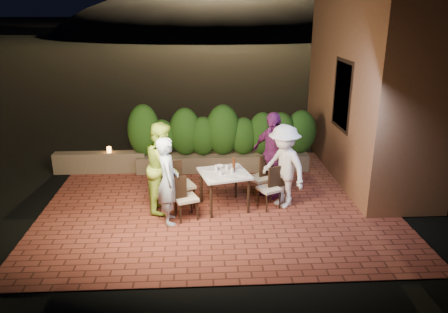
{
  "coord_description": "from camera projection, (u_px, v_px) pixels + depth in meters",
  "views": [
    {
      "loc": [
        -0.34,
        -7.87,
        3.82
      ],
      "look_at": [
        0.11,
        0.23,
        1.05
      ],
      "focal_mm": 35.0,
      "sensor_mm": 36.0,
      "label": 1
    }
  ],
  "objects": [
    {
      "name": "hill",
      "position": [
        215.0,
        62.0,
        66.78
      ],
      "size": [
        52.0,
        40.0,
        22.0
      ],
      "primitive_type": "ellipsoid",
      "color": "black",
      "rests_on": "ground"
    },
    {
      "name": "glass_ne",
      "position": [
        232.0,
        171.0,
        8.53
      ],
      "size": [
        0.06,
        0.06,
        0.11
      ],
      "primitive_type": "cylinder",
      "color": "silver",
      "rests_on": "dining_table"
    },
    {
      "name": "plate_front",
      "position": [
        231.0,
        177.0,
        8.33
      ],
      "size": [
        0.22,
        0.22,
        0.01
      ],
      "primitive_type": "cylinder",
      "color": "white",
      "rests_on": "dining_table"
    },
    {
      "name": "beer_bottle",
      "position": [
        234.0,
        164.0,
        8.63
      ],
      "size": [
        0.06,
        0.06,
        0.3
      ],
      "primitive_type": null,
      "color": "#481F0C",
      "rests_on": "dining_table"
    },
    {
      "name": "bowl",
      "position": [
        219.0,
        167.0,
        8.84
      ],
      "size": [
        0.24,
        0.24,
        0.04
      ],
      "primitive_type": "imported",
      "rotation": [
        0.0,
        0.0,
        0.54
      ],
      "color": "white",
      "rests_on": "dining_table"
    },
    {
      "name": "chair_left_back",
      "position": [
        181.0,
        184.0,
        8.66
      ],
      "size": [
        0.61,
        0.61,
        1.01
      ],
      "primitive_type": null,
      "rotation": [
        0.0,
        0.0,
        0.4
      ],
      "color": "black",
      "rests_on": "ground"
    },
    {
      "name": "building_wall",
      "position": [
        372.0,
        69.0,
        9.96
      ],
      "size": [
        1.6,
        5.0,
        5.0
      ],
      "primitive_type": "cube",
      "color": "brown",
      "rests_on": "ground"
    },
    {
      "name": "plate_centre",
      "position": [
        224.0,
        173.0,
        8.53
      ],
      "size": [
        0.24,
        0.24,
        0.01
      ],
      "primitive_type": "cylinder",
      "color": "white",
      "rests_on": "dining_table"
    },
    {
      "name": "ground",
      "position": [
        219.0,
        211.0,
        8.7
      ],
      "size": [
        400.0,
        400.0,
        0.0
      ],
      "primitive_type": "plane",
      "color": "black",
      "rests_on": "ground"
    },
    {
      "name": "glass_nw",
      "position": [
        221.0,
        173.0,
        8.4
      ],
      "size": [
        0.06,
        0.06,
        0.11
      ],
      "primitive_type": "cylinder",
      "color": "silver",
      "rests_on": "dining_table"
    },
    {
      "name": "chair_right_front",
      "position": [
        269.0,
        188.0,
        8.68
      ],
      "size": [
        0.53,
        0.53,
        0.85
      ],
      "primitive_type": null,
      "rotation": [
        0.0,
        0.0,
        3.6
      ],
      "color": "black",
      "rests_on": "ground"
    },
    {
      "name": "plate_sw",
      "position": [
        209.0,
        170.0,
        8.69
      ],
      "size": [
        0.19,
        0.19,
        0.01
      ],
      "primitive_type": "cylinder",
      "color": "white",
      "rests_on": "dining_table"
    },
    {
      "name": "plate_nw",
      "position": [
        213.0,
        179.0,
        8.26
      ],
      "size": [
        0.2,
        0.2,
        0.01
      ],
      "primitive_type": "cylinder",
      "color": "white",
      "rests_on": "dining_table"
    },
    {
      "name": "diner_green",
      "position": [
        163.0,
        167.0,
        8.48
      ],
      "size": [
        0.8,
        0.96,
        1.78
      ],
      "primitive_type": "imported",
      "rotation": [
        0.0,
        0.0,
        1.42
      ],
      "color": "#A9D442",
      "rests_on": "ground"
    },
    {
      "name": "plate_se",
      "position": [
        236.0,
        167.0,
        8.83
      ],
      "size": [
        0.25,
        0.25,
        0.01
      ],
      "primitive_type": "cylinder",
      "color": "white",
      "rests_on": "dining_table"
    },
    {
      "name": "window_pane",
      "position": [
        343.0,
        95.0,
        9.61
      ],
      "size": [
        0.08,
        1.0,
        1.4
      ],
      "primitive_type": "cube",
      "color": "black",
      "rests_on": "building_wall"
    },
    {
      "name": "glass_sw",
      "position": [
        216.0,
        168.0,
        8.65
      ],
      "size": [
        0.07,
        0.07,
        0.12
      ],
      "primitive_type": "cylinder",
      "color": "silver",
      "rests_on": "dining_table"
    },
    {
      "name": "plate_ne",
      "position": [
        242.0,
        174.0,
        8.48
      ],
      "size": [
        0.22,
        0.22,
        0.01
      ],
      "primitive_type": "cylinder",
      "color": "white",
      "rests_on": "dining_table"
    },
    {
      "name": "glass_se",
      "position": [
        227.0,
        167.0,
        8.72
      ],
      "size": [
        0.06,
        0.06,
        0.1
      ],
      "primitive_type": "cylinder",
      "color": "silver",
      "rests_on": "dining_table"
    },
    {
      "name": "diner_white",
      "position": [
        284.0,
        166.0,
        8.63
      ],
      "size": [
        1.12,
        1.26,
        1.69
      ],
      "primitive_type": "imported",
      "rotation": [
        0.0,
        0.0,
        -0.99
      ],
      "color": "white",
      "rests_on": "ground"
    },
    {
      "name": "diner_purple",
      "position": [
        272.0,
        155.0,
        9.1
      ],
      "size": [
        0.99,
        1.13,
        1.83
      ],
      "primitive_type": "imported",
      "rotation": [
        0.0,
        0.0,
        -0.94
      ],
      "color": "#6A2364",
      "rests_on": "ground"
    },
    {
      "name": "hedge",
      "position": [
        223.0,
        133.0,
        10.57
      ],
      "size": [
        4.0,
        0.7,
        1.1
      ],
      "primitive_type": null,
      "color": "#1C4111",
      "rests_on": "planter"
    },
    {
      "name": "parapet",
      "position": [
        100.0,
        162.0,
        10.63
      ],
      "size": [
        2.2,
        0.3,
        0.5
      ],
      "primitive_type": "cube",
      "color": "brown",
      "rests_on": "ground"
    },
    {
      "name": "chair_left_front",
      "position": [
        186.0,
        197.0,
        8.21
      ],
      "size": [
        0.52,
        0.52,
        0.88
      ],
      "primitive_type": null,
      "rotation": [
        0.0,
        0.0,
        0.35
      ],
      "color": "black",
      "rests_on": "ground"
    },
    {
      "name": "window_frame",
      "position": [
        343.0,
        95.0,
        9.61
      ],
      "size": [
        0.06,
        1.15,
        1.55
      ],
      "primitive_type": "cube",
      "color": "black",
      "rests_on": "building_wall"
    },
    {
      "name": "parapet_lamp",
      "position": [
        109.0,
        150.0,
        10.54
      ],
      "size": [
        0.1,
        0.1,
        0.14
      ],
      "primitive_type": "cylinder",
      "color": "orange",
      "rests_on": "parapet"
    },
    {
      "name": "terrace_floor",
      "position": [
        218.0,
        203.0,
        9.19
      ],
      "size": [
        7.0,
        6.0,
        0.15
      ],
      "primitive_type": "cube",
      "color": "brown",
      "rests_on": "ground"
    },
    {
      "name": "diner_blue",
      "position": [
        168.0,
        181.0,
        7.95
      ],
      "size": [
        0.49,
        0.66,
        1.66
      ],
      "primitive_type": "imported",
      "rotation": [
        0.0,
        0.0,
        1.74
      ],
      "color": "#ACC5DD",
      "rests_on": "ground"
    },
    {
      "name": "planter",
      "position": [
        223.0,
        162.0,
        10.81
      ],
      "size": [
        4.2,
        0.55,
        0.4
      ],
      "primitive_type": "cube",
      "color": "brown",
      "rests_on": "ground"
    },
    {
      "name": "dining_table",
      "position": [
        224.0,
        190.0,
        8.69
      ],
      "size": [
        1.1,
        1.1,
        0.75
      ],
      "primitive_type": null,
      "rotation": [
        0.0,
        0.0,
        0.24
      ],
      "color": "white",
      "rests_on": "ground"
    },
    {
      "name": "chair_right_back",
      "position": [
        260.0,
        177.0,
        9.15
      ],
      "size": [
        0.57,
        0.57,
        0.91
      ],
      "primitive_type": null,
      "rotation": [
        0.0,
        0.0,
        3.66
      ],
      "color": "black",
      "rests_on": "ground"
    }
  ]
}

